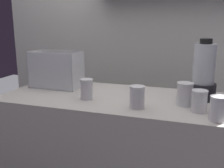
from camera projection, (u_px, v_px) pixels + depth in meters
The scene contains 9 objects.
counter at pixel (112, 160), 1.79m from camera, with size 1.40×0.64×0.90m, color beige.
back_wall_unit at pixel (140, 33), 2.31m from camera, with size 2.60×0.24×2.50m.
carrot_display_bin at pixel (57, 76), 1.91m from camera, with size 0.35×0.20×0.26m.
blender_pitcher at pixel (203, 74), 1.59m from camera, with size 0.16×0.16×0.37m.
juice_cup_pomegranate_far_left at pixel (87, 90), 1.61m from camera, with size 0.08×0.08×0.13m.
juice_cup_orange_left at pixel (137, 98), 1.45m from camera, with size 0.09×0.09×0.12m.
juice_cup_beet_middle at pixel (185, 96), 1.49m from camera, with size 0.09×0.09×0.13m.
juice_cup_mango_right at pixel (199, 102), 1.39m from camera, with size 0.08×0.08×0.12m.
juice_cup_orange_far_right at pixel (218, 110), 1.26m from camera, with size 0.08×0.08×0.12m.
Camera 1 is at (0.51, -1.54, 1.37)m, focal length 42.29 mm.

